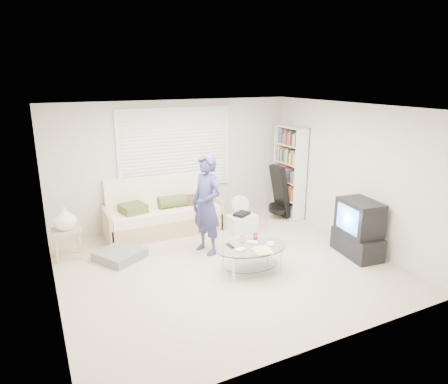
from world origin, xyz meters
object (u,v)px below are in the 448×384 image
bookshelf (289,172)px  coffee_table (252,251)px  futon_sofa (163,214)px  tv_unit (358,229)px

bookshelf → coffee_table: bearing=-136.2°
futon_sofa → coffee_table: (0.71, -2.23, -0.01)m
bookshelf → tv_unit: bearing=-93.2°
bookshelf → tv_unit: size_ratio=2.02×
futon_sofa → tv_unit: futon_sofa is taller
futon_sofa → coffee_table: futon_sofa is taller
futon_sofa → tv_unit: bearing=-43.4°
tv_unit → coffee_table: (-1.91, 0.25, -0.13)m
futon_sofa → coffee_table: size_ratio=1.83×
tv_unit → coffee_table: size_ratio=0.80×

